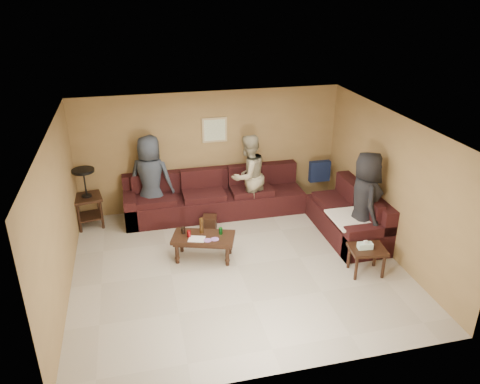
# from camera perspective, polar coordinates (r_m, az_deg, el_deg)

# --- Properties ---
(room) EXTENTS (5.60, 5.50, 2.50)m
(room) POSITION_cam_1_polar(r_m,az_deg,el_deg) (7.40, -0.36, 1.84)
(room) COLOR #BAB29E
(room) RESTS_ON ground
(sectional_sofa) EXTENTS (4.65, 2.90, 0.97)m
(sectional_sofa) POSITION_cam_1_polar(r_m,az_deg,el_deg) (9.48, 2.38, -1.77)
(sectional_sofa) COLOR black
(sectional_sofa) RESTS_ON ground
(coffee_table) EXTENTS (1.18, 0.84, 0.73)m
(coffee_table) POSITION_cam_1_polar(r_m,az_deg,el_deg) (8.22, -4.50, -5.76)
(coffee_table) COLOR black
(coffee_table) RESTS_ON ground
(end_table_left) EXTENTS (0.62, 0.62, 1.21)m
(end_table_left) POSITION_cam_1_polar(r_m,az_deg,el_deg) (9.64, -18.16, -0.56)
(end_table_left) COLOR black
(end_table_left) RESTS_ON ground
(side_table_right) EXTENTS (0.63, 0.54, 0.62)m
(side_table_right) POSITION_cam_1_polar(r_m,az_deg,el_deg) (8.07, 15.20, -7.02)
(side_table_right) COLOR black
(side_table_right) RESTS_ON ground
(waste_bin) EXTENTS (0.32, 0.32, 0.31)m
(waste_bin) POSITION_cam_1_polar(r_m,az_deg,el_deg) (9.20, -3.73, -3.85)
(waste_bin) COLOR black
(waste_bin) RESTS_ON ground
(wall_art) EXTENTS (0.52, 0.04, 0.52)m
(wall_art) POSITION_cam_1_polar(r_m,az_deg,el_deg) (9.70, -3.12, 7.57)
(wall_art) COLOR tan
(wall_art) RESTS_ON ground
(person_left) EXTENTS (1.03, 0.85, 1.80)m
(person_left) POSITION_cam_1_polar(r_m,az_deg,el_deg) (9.46, -10.81, 1.55)
(person_left) COLOR #2C333D
(person_left) RESTS_ON ground
(person_middle) EXTENTS (1.05, 0.98, 1.73)m
(person_middle) POSITION_cam_1_polar(r_m,az_deg,el_deg) (9.54, 1.02, 1.99)
(person_middle) COLOR gray
(person_middle) RESTS_ON ground
(person_right) EXTENTS (0.74, 0.99, 1.82)m
(person_right) POSITION_cam_1_polar(r_m,az_deg,el_deg) (8.64, 14.96, -1.02)
(person_right) COLOR black
(person_right) RESTS_ON ground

